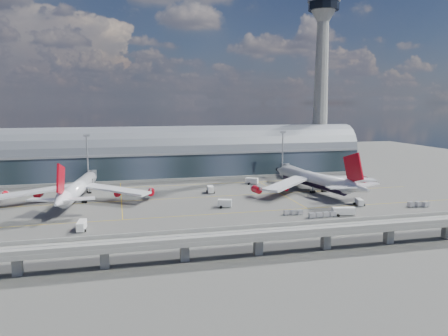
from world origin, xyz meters
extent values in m
plane|color=#474744|center=(0.00, 0.00, 0.00)|extent=(500.00, 500.00, 0.00)
cube|color=gold|center=(0.00, -10.00, 0.01)|extent=(200.00, 0.25, 0.01)
cube|color=gold|center=(0.00, 20.00, 0.01)|extent=(200.00, 0.25, 0.01)
cube|color=gold|center=(0.00, 50.00, 0.01)|extent=(200.00, 0.25, 0.01)
cube|color=gold|center=(-35.00, 30.00, 0.01)|extent=(0.25, 80.00, 0.01)
cube|color=gold|center=(35.00, 30.00, 0.01)|extent=(0.25, 80.00, 0.01)
cube|color=#1B272E|center=(0.00, 78.00, 7.00)|extent=(200.00, 28.00, 14.00)
cylinder|color=slate|center=(0.00, 78.00, 14.00)|extent=(200.00, 28.00, 28.00)
cube|color=gray|center=(0.00, 64.00, 14.00)|extent=(200.00, 1.00, 1.20)
cube|color=gray|center=(0.00, 78.00, 0.60)|extent=(200.00, 30.00, 1.20)
cube|color=gray|center=(85.00, 83.00, 4.00)|extent=(18.00, 18.00, 8.00)
cone|color=gray|center=(85.00, 83.00, 45.00)|extent=(10.00, 10.00, 90.00)
cone|color=gray|center=(85.00, 83.00, 92.00)|extent=(16.00, 16.00, 8.00)
cylinder|color=black|center=(85.00, 83.00, 97.00)|extent=(18.00, 18.00, 5.00)
cylinder|color=slate|center=(85.00, 83.00, 100.00)|extent=(19.00, 19.00, 1.50)
cube|color=gray|center=(0.00, -55.00, 5.50)|extent=(220.00, 8.50, 1.20)
cube|color=gray|center=(0.00, -59.00, 6.60)|extent=(220.00, 0.40, 1.20)
cube|color=gray|center=(0.00, -51.00, 6.60)|extent=(220.00, 0.40, 1.20)
cube|color=gray|center=(0.00, -56.50, 6.15)|extent=(220.00, 0.12, 0.12)
cube|color=gray|center=(0.00, -53.50, 6.15)|extent=(220.00, 0.12, 0.12)
cube|color=gray|center=(-60.00, -55.00, 2.50)|extent=(2.20, 2.20, 5.00)
cube|color=gray|center=(-40.00, -55.00, 2.50)|extent=(2.20, 2.20, 5.00)
cube|color=gray|center=(-20.00, -55.00, 2.50)|extent=(2.20, 2.20, 5.00)
cube|color=gray|center=(0.00, -55.00, 2.50)|extent=(2.20, 2.20, 5.00)
cube|color=gray|center=(20.00, -55.00, 2.50)|extent=(2.20, 2.20, 5.00)
cube|color=gray|center=(40.00, -55.00, 2.50)|extent=(2.20, 2.20, 5.00)
cube|color=gray|center=(60.00, -55.00, 2.50)|extent=(2.20, 2.20, 5.00)
cylinder|color=gray|center=(-50.00, 55.00, 12.50)|extent=(0.70, 0.70, 25.00)
cube|color=gray|center=(-50.00, 55.00, 25.20)|extent=(3.00, 0.40, 1.00)
cylinder|color=gray|center=(50.00, 55.00, 12.50)|extent=(0.70, 0.70, 25.00)
cube|color=gray|center=(50.00, 55.00, 25.20)|extent=(3.00, 0.40, 1.00)
cylinder|color=white|center=(-52.18, 24.44, 5.73)|extent=(12.47, 49.38, 5.92)
cone|color=white|center=(-48.50, 51.48, 5.73)|extent=(6.86, 8.13, 5.92)
cone|color=white|center=(-56.11, -4.44, 6.47)|extent=(7.36, 11.79, 5.92)
cube|color=#AF0714|center=(-55.74, -1.69, 13.77)|extent=(2.13, 11.04, 12.24)
cube|color=white|center=(-67.77, 24.69, 4.99)|extent=(30.53, 17.26, 2.39)
cube|color=white|center=(-37.10, 20.52, 4.99)|extent=(28.51, 23.42, 2.39)
cylinder|color=#AF0714|center=(-68.09, 26.60, 3.33)|extent=(3.55, 4.98, 2.96)
cylinder|color=#AF0714|center=(-81.72, 28.45, 3.33)|extent=(3.55, 4.98, 2.96)
cylinder|color=#AF0714|center=(-36.28, 22.27, 3.33)|extent=(3.55, 4.98, 2.96)
cylinder|color=#AF0714|center=(-22.65, 20.42, 3.33)|extent=(3.55, 4.98, 2.96)
cylinder|color=gray|center=(-49.85, 41.57, 1.39)|extent=(0.46, 0.46, 2.77)
cylinder|color=gray|center=(-55.61, 21.17, 1.39)|extent=(0.55, 0.55, 2.77)
cylinder|color=gray|center=(-49.75, 20.37, 1.39)|extent=(0.55, 0.55, 2.77)
cylinder|color=black|center=(-55.61, 21.17, 0.51)|extent=(2.20, 1.65, 1.39)
cylinder|color=black|center=(-49.75, 20.37, 0.51)|extent=(2.20, 1.65, 1.39)
cylinder|color=white|center=(51.90, 20.78, 5.92)|extent=(15.41, 48.71, 5.82)
cone|color=white|center=(46.44, 47.50, 5.92)|extent=(7.31, 9.03, 5.82)
cone|color=white|center=(57.76, -7.91, 6.72)|extent=(8.11, 12.96, 5.82)
cube|color=#AF0714|center=(57.16, -4.96, 14.35)|extent=(3.09, 11.90, 13.29)
cube|color=white|center=(36.91, 15.67, 5.12)|extent=(28.45, 25.46, 2.49)
cube|color=white|center=(67.70, 21.96, 5.12)|extent=(31.30, 16.27, 2.49)
cylinder|color=black|center=(51.90, 20.78, 4.32)|extent=(13.56, 43.66, 4.95)
cylinder|color=#AF0714|center=(35.93, 17.52, 3.31)|extent=(4.15, 5.56, 3.21)
cylinder|color=#AF0714|center=(22.25, 14.72, 3.31)|extent=(4.15, 5.56, 3.21)
cylinder|color=#AF0714|center=(67.87, 24.04, 3.31)|extent=(4.15, 5.56, 3.21)
cylinder|color=#AF0714|center=(81.55, 26.83, 3.31)|extent=(4.15, 5.56, 3.21)
cylinder|color=gray|center=(48.48, 37.54, 1.51)|extent=(0.50, 0.50, 3.01)
cylinder|color=gray|center=(49.56, 16.20, 1.51)|extent=(0.60, 0.60, 3.01)
cylinder|color=gray|center=(55.85, 17.49, 1.51)|extent=(0.60, 0.60, 3.01)
cylinder|color=black|center=(49.56, 16.20, 0.55)|extent=(2.46, 1.92, 1.51)
cylinder|color=black|center=(55.85, 17.49, 0.55)|extent=(2.46, 1.92, 1.51)
cube|color=gray|center=(-48.68, 52.00, 5.20)|extent=(3.00, 24.00, 3.00)
cube|color=gray|center=(-48.68, 40.00, 5.20)|extent=(3.60, 3.60, 3.40)
cylinder|color=gray|center=(-48.68, 64.00, 5.20)|extent=(4.40, 4.40, 4.00)
cylinder|color=gray|center=(-48.68, 40.00, 1.70)|extent=(0.50, 0.50, 3.40)
cylinder|color=black|center=(-48.68, 40.00, 0.35)|extent=(1.40, 0.80, 0.80)
cube|color=gray|center=(55.40, 50.00, 5.20)|extent=(3.00, 28.00, 3.00)
cube|color=gray|center=(55.40, 36.00, 5.20)|extent=(3.60, 3.60, 3.40)
cylinder|color=gray|center=(55.40, 64.00, 5.20)|extent=(4.40, 4.40, 4.00)
cylinder|color=gray|center=(55.40, 36.00, 1.70)|extent=(0.50, 0.50, 3.40)
cylinder|color=black|center=(55.40, 36.00, 0.35)|extent=(1.40, 0.80, 0.80)
cube|color=silver|center=(-47.98, -19.79, 1.64)|extent=(2.94, 7.33, 2.66)
cylinder|color=black|center=(-48.17, -17.51, 0.46)|extent=(2.62, 1.13, 0.92)
cylinder|color=black|center=(-47.79, -22.08, 0.46)|extent=(2.62, 1.13, 0.92)
cube|color=silver|center=(4.31, -0.53, 1.72)|extent=(5.89, 4.11, 2.80)
cylinder|color=black|center=(5.93, 0.04, 0.48)|extent=(1.80, 2.86, 0.97)
cylinder|color=black|center=(2.68, -1.10, 0.48)|extent=(1.80, 2.86, 0.97)
cube|color=silver|center=(43.26, -23.09, 1.64)|extent=(8.49, 3.91, 2.66)
cylinder|color=black|center=(45.83, -22.57, 0.46)|extent=(1.41, 2.69, 0.92)
cylinder|color=black|center=(40.69, -23.60, 0.46)|extent=(1.41, 2.69, 0.92)
cube|color=silver|center=(57.35, -10.19, 1.42)|extent=(3.27, 5.67, 2.31)
cylinder|color=black|center=(56.94, -8.53, 0.40)|extent=(2.35, 1.31, 0.80)
cylinder|color=black|center=(57.76, -11.85, 0.40)|extent=(2.35, 1.31, 0.80)
cube|color=silver|center=(4.66, 27.91, 1.74)|extent=(3.10, 5.69, 2.83)
cylinder|color=black|center=(4.46, 29.64, 0.49)|extent=(2.81, 1.28, 0.98)
cylinder|color=black|center=(4.86, 26.18, 0.49)|extent=(2.81, 1.28, 0.98)
cube|color=silver|center=(29.66, 44.69, 1.68)|extent=(6.62, 5.35, 2.73)
cylinder|color=black|center=(31.37, 45.74, 0.47)|extent=(2.18, 2.73, 0.94)
cylinder|color=black|center=(27.94, 43.63, 0.47)|extent=(2.18, 2.73, 0.94)
cube|color=gray|center=(23.36, -17.53, 0.24)|extent=(2.44, 1.80, 0.28)
cube|color=#BBBBC0|center=(23.36, -17.53, 0.99)|extent=(2.06, 1.65, 1.41)
cube|color=gray|center=(25.78, -17.87, 0.24)|extent=(2.44, 1.80, 0.28)
cube|color=#BBBBC0|center=(25.78, -17.87, 0.99)|extent=(2.06, 1.65, 1.41)
cube|color=gray|center=(28.20, -18.20, 0.24)|extent=(2.44, 1.80, 0.28)
cube|color=#BBBBC0|center=(28.20, -18.20, 0.99)|extent=(2.06, 1.65, 1.41)
cube|color=gray|center=(30.48, -23.74, 0.26)|extent=(2.53, 1.71, 0.31)
cube|color=#BBBBC0|center=(30.48, -23.74, 1.10)|extent=(2.11, 1.60, 1.57)
cube|color=gray|center=(33.20, -23.70, 0.26)|extent=(2.53, 1.71, 0.31)
cube|color=#BBBBC0|center=(33.20, -23.70, 1.10)|extent=(2.11, 1.60, 1.57)
cube|color=gray|center=(35.92, -23.67, 0.26)|extent=(2.53, 1.71, 0.31)
cube|color=#BBBBC0|center=(35.92, -23.67, 1.10)|extent=(2.11, 1.60, 1.57)
cube|color=gray|center=(38.64, -23.63, 0.26)|extent=(2.53, 1.71, 0.31)
cube|color=#BBBBC0|center=(38.64, -23.63, 1.10)|extent=(2.11, 1.60, 1.57)
cube|color=gray|center=(75.56, -17.64, 0.29)|extent=(3.04, 2.33, 0.34)
cube|color=#BBBBC0|center=(75.56, -17.64, 1.20)|extent=(2.57, 2.13, 1.71)
cube|color=gray|center=(78.47, -18.23, 0.29)|extent=(3.04, 2.33, 0.34)
cube|color=#BBBBC0|center=(78.47, -18.23, 1.20)|extent=(2.57, 2.13, 1.71)
cube|color=gray|center=(81.37, -18.81, 0.29)|extent=(3.04, 2.33, 0.34)
cube|color=#BBBBC0|center=(81.37, -18.81, 1.20)|extent=(2.57, 2.13, 1.71)
camera|label=1|loc=(-36.05, -162.74, 40.49)|focal=35.00mm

